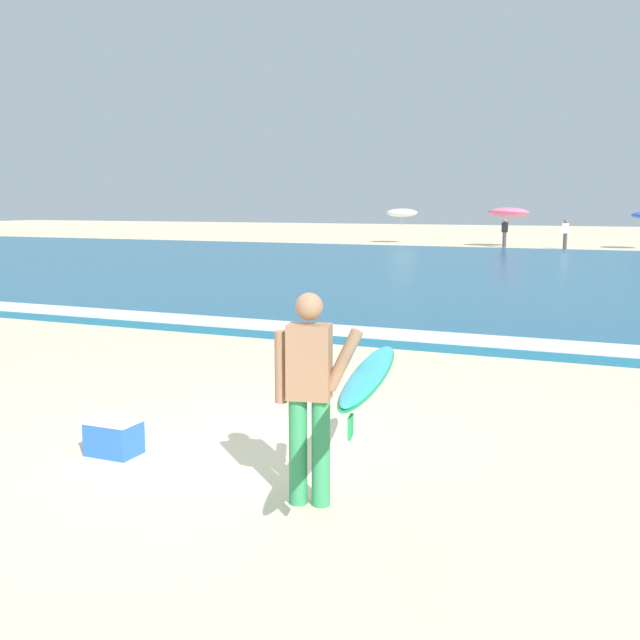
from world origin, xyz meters
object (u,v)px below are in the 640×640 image
object	(u,v)px
beachgoer_near_row_left	(565,233)
beachgoer_near_row_mid	(505,232)
beach_umbrella_1	(508,213)
surfer_with_board	(339,381)
cooler_box	(114,436)
beach_umbrella_0	(402,213)

from	to	relation	value
beachgoer_near_row_left	beachgoer_near_row_mid	size ratio (longest dim) A/B	1.00
beach_umbrella_1	surfer_with_board	bearing A→B (deg)	-82.07
beach_umbrella_1	cooler_box	world-z (taller)	beach_umbrella_1
surfer_with_board	cooler_box	xyz separation A→B (m)	(-2.48, 0.31, -0.85)
beach_umbrella_1	beachgoer_near_row_left	distance (m)	3.64
beach_umbrella_0	cooler_box	size ratio (longest dim) A/B	4.32
surfer_with_board	beach_umbrella_1	bearing A→B (deg)	97.93
beach_umbrella_0	cooler_box	bearing A→B (deg)	-76.41
surfer_with_board	beach_umbrella_1	xyz separation A→B (m)	(-5.32, 38.19, 0.87)
surfer_with_board	beach_umbrella_0	size ratio (longest dim) A/B	1.40
beachgoer_near_row_mid	beachgoer_near_row_left	bearing A→B (deg)	-6.39
surfer_with_board	cooler_box	world-z (taller)	surfer_with_board
beach_umbrella_0	beach_umbrella_1	bearing A→B (deg)	-10.26
beach_umbrella_1	cooler_box	distance (m)	38.02
surfer_with_board	beachgoer_near_row_mid	size ratio (longest dim) A/B	1.88
surfer_with_board	beachgoer_near_row_mid	bearing A→B (deg)	98.15
beachgoer_near_row_left	cooler_box	world-z (taller)	beachgoer_near_row_left
beach_umbrella_0	cooler_box	world-z (taller)	beach_umbrella_0
beachgoer_near_row_mid	cooler_box	world-z (taller)	beachgoer_near_row_mid
beachgoer_near_row_left	beach_umbrella_0	bearing A→B (deg)	165.89
beach_umbrella_0	beachgoer_near_row_mid	xyz separation A→B (m)	(6.59, -2.11, -1.00)
beach_umbrella_0	beachgoer_near_row_mid	size ratio (longest dim) A/B	1.34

